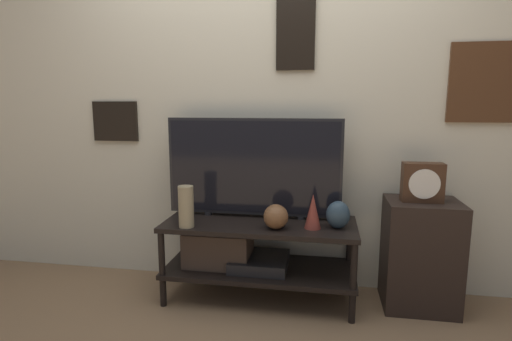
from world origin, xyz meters
name	(u,v)px	position (x,y,z in m)	size (l,w,h in m)	color
ground_plane	(252,320)	(0.00, 0.00, 0.00)	(12.00, 12.00, 0.00)	#846647
wall_back	(267,88)	(0.00, 0.58, 1.35)	(6.40, 0.08, 2.70)	beige
media_console	(245,249)	(-0.10, 0.28, 0.32)	(1.21, 0.49, 0.51)	black
television	(254,167)	(-0.06, 0.39, 0.84)	(1.14, 0.05, 0.65)	black
vase_round_glass	(276,217)	(0.12, 0.17, 0.58)	(0.15, 0.15, 0.15)	brown
vase_tall_ceramic	(186,207)	(-0.42, 0.11, 0.64)	(0.09, 0.09, 0.25)	tan
vase_urn_stoneware	(338,215)	(0.48, 0.24, 0.59)	(0.14, 0.12, 0.17)	#2D4251
vase_slim_bronze	(313,211)	(0.33, 0.21, 0.61)	(0.10, 0.10, 0.21)	brown
side_table	(420,254)	(0.99, 0.35, 0.34)	(0.43, 0.36, 0.67)	black
mantel_clock	(422,182)	(0.97, 0.33, 0.79)	(0.23, 0.11, 0.23)	#422819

